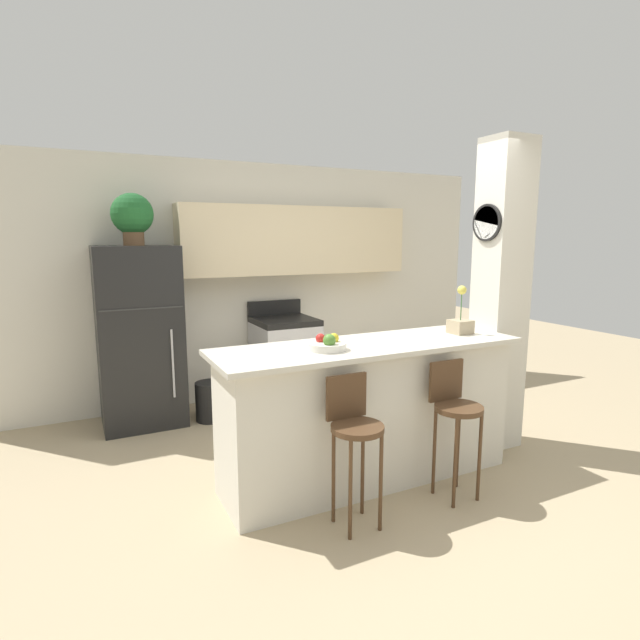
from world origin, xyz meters
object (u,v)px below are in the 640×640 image
(bar_stool_left, at_px, (354,430))
(fruit_bowl, at_px, (328,344))
(refrigerator, at_px, (140,337))
(bar_stool_right, at_px, (455,410))
(potted_plant_on_fridge, at_px, (132,216))
(orchid_vase, at_px, (460,322))
(stove_range, at_px, (285,359))
(trash_bin, at_px, (210,401))

(bar_stool_left, distance_m, fruit_bowl, 0.61)
(refrigerator, bearing_deg, bar_stool_right, -54.01)
(potted_plant_on_fridge, height_order, orchid_vase, potted_plant_on_fridge)
(bar_stool_right, bearing_deg, orchid_vase, 46.88)
(stove_range, relative_size, trash_bin, 2.82)
(fruit_bowl, xyz_separation_m, trash_bin, (-0.38, 1.75, -0.87))
(refrigerator, height_order, bar_stool_left, refrigerator)
(bar_stool_left, height_order, orchid_vase, orchid_vase)
(potted_plant_on_fridge, relative_size, orchid_vase, 1.24)
(bar_stool_right, xyz_separation_m, orchid_vase, (0.44, 0.47, 0.50))
(stove_range, height_order, fruit_bowl, fruit_bowl)
(refrigerator, distance_m, stove_range, 1.52)
(stove_range, height_order, trash_bin, stove_range)
(bar_stool_left, height_order, trash_bin, bar_stool_left)
(trash_bin, bearing_deg, fruit_bowl, -77.62)
(bar_stool_left, height_order, potted_plant_on_fridge, potted_plant_on_fridge)
(stove_range, relative_size, orchid_vase, 2.84)
(refrigerator, relative_size, stove_range, 1.58)
(stove_range, bearing_deg, trash_bin, -165.30)
(potted_plant_on_fridge, distance_m, fruit_bowl, 2.37)
(bar_stool_right, distance_m, fruit_bowl, 0.97)
(orchid_vase, xyz_separation_m, trash_bin, (-1.58, 1.69, -0.92))
(potted_plant_on_fridge, xyz_separation_m, trash_bin, (0.59, -0.22, -1.76))
(stove_range, xyz_separation_m, trash_bin, (-0.89, -0.23, -0.27))
(refrigerator, xyz_separation_m, bar_stool_right, (1.73, -2.38, -0.23))
(bar_stool_right, bearing_deg, bar_stool_left, 180.00)
(stove_range, xyz_separation_m, fruit_bowl, (-0.50, -1.98, 0.60))
(orchid_vase, relative_size, trash_bin, 0.99)
(bar_stool_right, xyz_separation_m, potted_plant_on_fridge, (-1.73, 2.38, 1.34))
(refrigerator, relative_size, orchid_vase, 4.48)
(fruit_bowl, bearing_deg, trash_bin, 102.38)
(refrigerator, height_order, stove_range, refrigerator)
(potted_plant_on_fridge, height_order, fruit_bowl, potted_plant_on_fridge)
(stove_range, xyz_separation_m, bar_stool_left, (-0.53, -2.40, 0.15))
(bar_stool_left, bearing_deg, stove_range, 77.45)
(stove_range, distance_m, bar_stool_left, 2.46)
(orchid_vase, bearing_deg, potted_plant_on_fridge, 138.67)
(refrigerator, xyz_separation_m, bar_stool_left, (0.94, -2.38, -0.23))
(stove_range, distance_m, potted_plant_on_fridge, 2.10)
(bar_stool_left, relative_size, potted_plant_on_fridge, 1.99)
(bar_stool_right, distance_m, trash_bin, 2.48)
(stove_range, distance_m, fruit_bowl, 2.13)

